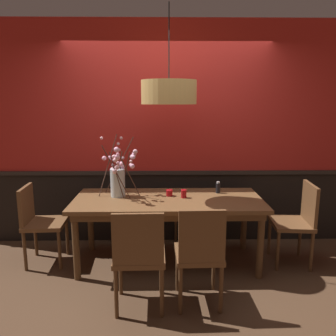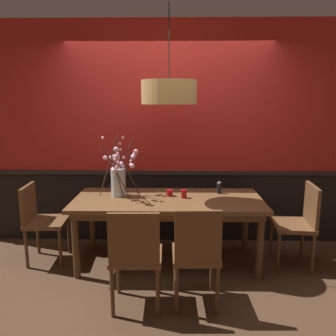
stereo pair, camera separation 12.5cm
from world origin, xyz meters
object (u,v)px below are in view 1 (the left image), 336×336
Objects in this scene: chair_head_west_end at (39,220)px; condiment_bottle at (218,188)px; chair_near_side_left at (139,254)px; candle_holder_nearer_edge at (169,193)px; dining_table at (168,206)px; pendant_lamp at (169,92)px; chair_far_side_right at (187,197)px; vase_with_blossoms at (119,178)px; candle_holder_nearer_center at (184,194)px; chair_head_east_end at (298,218)px; chair_far_side_left at (140,199)px; chair_near_side_right at (200,251)px.

condiment_bottle is at bearing 5.38° from chair_head_west_end.
chair_near_side_left is 1.06m from candle_holder_nearer_edge.
chair_head_west_end is 2.05m from condiment_bottle.
dining_table is 1.22m from pendant_lamp.
vase_with_blossoms is at bearing -138.12° from chair_far_side_right.
chair_near_side_left is 10.10× the size of candle_holder_nearer_center.
chair_head_east_end is at bearing -2.37° from candle_holder_nearer_center.
chair_far_side_right is 1.38× the size of vase_with_blossoms.
vase_with_blossoms reaches higher than chair_far_side_left.
pendant_lamp is (1.45, -0.02, 1.38)m from chair_head_west_end.
chair_far_side_right is 0.95× the size of pendant_lamp.
chair_far_side_right is at bearing 41.88° from vase_with_blossoms.
chair_near_side_right is 12.32× the size of candle_holder_nearer_edge.
chair_near_side_left is 1.06× the size of chair_far_side_left.
dining_table is at bearing -66.80° from chair_far_side_left.
dining_table is 2.35× the size of chair_far_side_left.
chair_far_side_left is at bearing 93.35° from chair_near_side_left.
vase_with_blossoms is (-0.18, -0.75, 0.47)m from chair_far_side_left.
candle_holder_nearer_edge is (0.02, 0.10, 0.12)m from dining_table.
condiment_bottle is (1.13, 0.12, -0.15)m from vase_with_blossoms.
dining_table is 2.08× the size of pendant_lamp.
candle_holder_nearer_edge is 0.57× the size of condiment_bottle.
chair_head_east_end is at bearing -25.83° from chair_far_side_left.
vase_with_blossoms is (-0.55, 0.09, 0.29)m from dining_table.
chair_near_side_right is 0.91m from candle_holder_nearer_center.
chair_near_side_right is (-0.01, -1.66, -0.01)m from chair_far_side_right.
chair_far_side_right reaches higher than chair_head_east_end.
pendant_lamp reaches higher than chair_near_side_left.
candle_holder_nearer_edge is at bearing 0.67° from vase_with_blossoms.
pendant_lamp reaches higher than chair_far_side_right.
pendant_lamp reaches higher than vase_with_blossoms.
candle_holder_nearer_center is at bearing 95.87° from chair_near_side_right.
chair_head_west_end is 6.62× the size of condiment_bottle.
dining_table is at bearing 107.46° from chair_near_side_right.
chair_near_side_right is at bearing -48.93° from vase_with_blossoms.
chair_near_side_left is (-0.52, -0.05, 0.00)m from chair_near_side_right.
pendant_lamp is at bearing -94.48° from candle_holder_nearer_edge.
chair_near_side_left is 1.11m from vase_with_blossoms.
candle_holder_nearer_center is at bearing 64.45° from chair_near_side_left.
chair_head_east_end reaches higher than candle_holder_nearer_edge.
chair_near_side_right is 1.31m from vase_with_blossoms.
vase_with_blossoms is 7.43× the size of candle_holder_nearer_center.
chair_near_side_right is at bearing -90.43° from chair_far_side_right.
candle_holder_nearer_center is 1.10m from pendant_lamp.
chair_head_east_end reaches higher than condiment_bottle.
vase_with_blossoms is (-1.99, 0.12, 0.44)m from chair_head_east_end.
chair_head_west_end is 1.49m from chair_near_side_left.
condiment_bottle is at bearing -33.61° from chair_far_side_left.
vase_with_blossoms reaches higher than chair_head_east_end.
chair_far_side_left is 1.03m from candle_holder_nearer_center.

